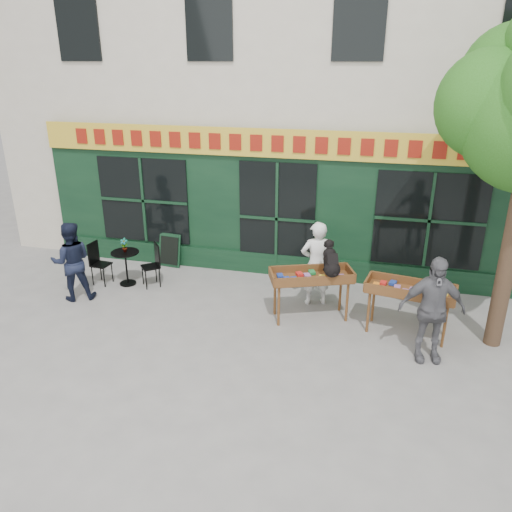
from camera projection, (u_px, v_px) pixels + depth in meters
The scene contains 13 objects.
ground at pixel (251, 322), 9.47m from camera, with size 80.00×80.00×0.00m, color slate.
building at pixel (308, 46), 13.03m from camera, with size 14.00×7.26×10.00m.
book_cart_center at pixel (311, 279), 9.32m from camera, with size 1.62×1.13×0.99m.
dog at pixel (331, 258), 9.02m from camera, with size 0.34×0.60×0.60m, color black, non-canonical shape.
woman at pixel (316, 264), 9.89m from camera, with size 0.63×0.42×1.73m, color silver.
book_cart_right at pixel (410, 292), 8.76m from camera, with size 1.58×0.86×0.99m.
man_right at pixel (431, 309), 7.99m from camera, with size 1.06×0.44×1.81m, color #56565B.
bistro_table at pixel (126, 261), 10.85m from camera, with size 0.60×0.60×0.76m.
bistro_chair_left at pixel (97, 259), 10.91m from camera, with size 0.40×0.39×0.95m.
bistro_chair_right at pixel (154, 261), 10.81m from camera, with size 0.51×0.51×0.95m.
potted_plant at pixel (124, 245), 10.72m from camera, with size 0.16×0.11×0.31m, color gray.
man_left at pixel (72, 261), 10.10m from camera, with size 0.80×0.63×1.65m, color black.
chalkboard at pixel (169, 250), 11.88m from camera, with size 0.58×0.25×0.79m.
Camera 1 is at (2.14, -8.07, 4.64)m, focal length 35.00 mm.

